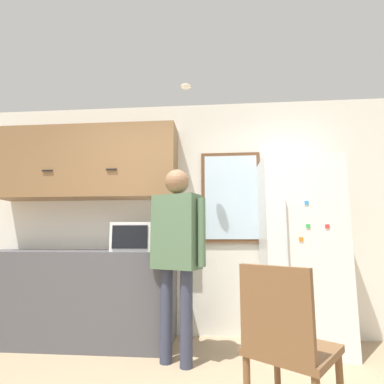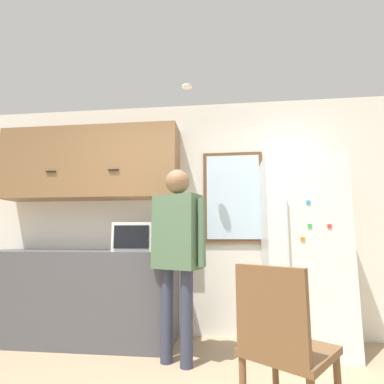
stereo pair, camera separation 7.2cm
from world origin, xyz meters
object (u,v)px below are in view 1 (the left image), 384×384
microwave (139,237)px  refrigerator (301,251)px  person (177,242)px  chair (286,342)px

microwave → refrigerator: refrigerator is taller
person → chair: (0.73, -0.96, -0.52)m
microwave → person: bearing=-42.5°
microwave → refrigerator: bearing=1.2°
person → chair: size_ratio=1.83×
chair → microwave: bearing=-13.4°
person → chair: person is taller
person → refrigerator: size_ratio=0.91×
person → refrigerator: (1.21, 0.45, -0.10)m
person → chair: bearing=-29.9°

